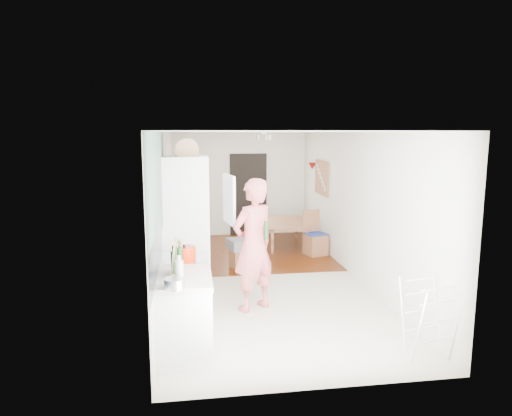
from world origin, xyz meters
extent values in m
cube|color=silver|center=(0.00, 0.00, 0.00)|extent=(3.20, 7.00, 0.01)
cube|color=#61290D|center=(0.00, 1.85, 0.01)|extent=(3.20, 3.30, 0.01)
cube|color=slate|center=(-1.59, -2.00, 1.85)|extent=(0.02, 3.00, 1.30)
cube|color=black|center=(-1.59, -2.55, 1.15)|extent=(0.02, 1.90, 0.50)
cube|color=black|center=(0.20, 3.48, 1.00)|extent=(0.90, 0.04, 2.00)
cube|color=white|center=(-1.30, -2.55, 0.43)|extent=(0.60, 0.90, 0.86)
cube|color=silver|center=(-1.30, -2.55, 0.89)|extent=(0.62, 0.92, 0.06)
cube|color=white|center=(-1.30, -1.80, 0.44)|extent=(0.60, 0.60, 0.88)
cube|color=silver|center=(-1.30, -1.80, 0.90)|extent=(0.60, 0.60, 0.04)
cube|color=white|center=(-1.27, -0.78, 1.07)|extent=(0.66, 0.66, 2.15)
cube|color=white|center=(-0.66, -1.08, 1.55)|extent=(0.14, 0.56, 0.70)
cube|color=white|center=(-0.96, -0.78, 1.55)|extent=(0.02, 0.52, 0.66)
cube|color=tan|center=(1.58, 1.90, 1.55)|extent=(0.03, 0.90, 0.70)
cube|color=#A67449|center=(1.57, 1.90, 1.55)|extent=(0.00, 0.94, 0.74)
cone|color=maroon|center=(1.54, 2.55, 1.75)|extent=(0.18, 0.18, 0.16)
imported|color=#D45F61|center=(-0.35, -1.35, 1.11)|extent=(0.97, 0.87, 2.21)
imported|color=#A67449|center=(0.90, 2.23, 0.24)|extent=(0.85, 1.39, 0.47)
cube|color=slate|center=(-0.31, 0.64, 0.47)|extent=(0.53, 0.53, 0.19)
cylinder|color=red|center=(-1.30, -1.96, 1.01)|extent=(0.33, 0.33, 0.17)
cylinder|color=silver|center=(-1.38, -2.98, 0.97)|extent=(0.26, 0.26, 0.11)
cylinder|color=#153A17|center=(-0.20, -1.55, 1.18)|extent=(0.06, 0.06, 0.26)
cylinder|color=#153A17|center=(-1.34, -2.42, 1.06)|extent=(0.07, 0.07, 0.29)
cylinder|color=#153A17|center=(-1.41, -2.47, 1.05)|extent=(0.07, 0.07, 0.26)
cylinder|color=silver|center=(-1.34, -2.76, 1.03)|extent=(0.10, 0.10, 0.23)
cylinder|color=tan|center=(-1.38, -2.07, 1.02)|extent=(0.07, 0.07, 0.20)
cylinder|color=tan|center=(-1.34, -2.02, 1.03)|extent=(0.07, 0.07, 0.23)
camera|label=1|loc=(-1.20, -7.48, 2.47)|focal=32.00mm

